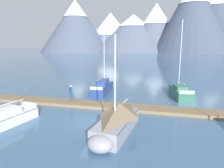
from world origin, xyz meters
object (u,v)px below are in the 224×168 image
at_px(sailboat_mid_dock_port, 103,87).
at_px(sailboat_mid_dock_starboard, 117,120).
at_px(sailboat_far_berth, 179,91).
at_px(sailboat_second_berth, 1,120).
at_px(person_on_dock, 71,92).

height_order(sailboat_mid_dock_port, sailboat_mid_dock_starboard, sailboat_mid_dock_port).
xyz_separation_m(sailboat_mid_dock_port, sailboat_far_berth, (9.59, 0.05, -0.10)).
bearing_deg(sailboat_second_berth, person_on_dock, 67.24).
relative_size(sailboat_mid_dock_port, sailboat_mid_dock_starboard, 1.24).
height_order(sailboat_second_berth, sailboat_mid_dock_port, sailboat_mid_dock_port).
relative_size(sailboat_mid_dock_starboard, sailboat_far_berth, 0.75).
xyz_separation_m(sailboat_second_berth, person_on_dock, (2.84, 6.78, 0.71)).
height_order(sailboat_far_berth, person_on_dock, sailboat_far_berth).
relative_size(sailboat_second_berth, sailboat_mid_dock_starboard, 1.07).
xyz_separation_m(sailboat_mid_dock_starboard, person_on_dock, (-5.96, 6.21, 0.28)).
relative_size(sailboat_second_berth, person_on_dock, 4.28).
height_order(sailboat_mid_dock_starboard, sailboat_far_berth, sailboat_far_berth).
height_order(sailboat_second_berth, sailboat_mid_dock_starboard, sailboat_second_berth).
xyz_separation_m(sailboat_far_berth, person_on_dock, (-11.72, -5.88, 0.67)).
distance_m(sailboat_mid_dock_port, person_on_dock, 6.23).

